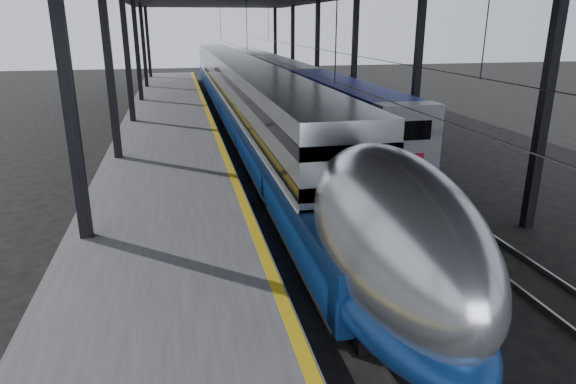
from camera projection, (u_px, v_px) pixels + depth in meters
name	position (u px, v px, depth m)	size (l,w,h in m)	color
ground	(310.00, 333.00, 12.57)	(160.00, 160.00, 0.00)	black
platform	(168.00, 143.00, 30.29)	(6.00, 80.00, 1.00)	#4C4C4F
yellow_strip	(216.00, 132.00, 30.68)	(0.30, 80.00, 0.01)	gold
rails	(300.00, 143.00, 32.01)	(6.52, 80.00, 0.16)	slate
tgv_train	(244.00, 95.00, 37.92)	(3.21, 65.20, 4.61)	#AAACB1
second_train	(284.00, 82.00, 47.64)	(2.83, 56.05, 3.90)	navy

